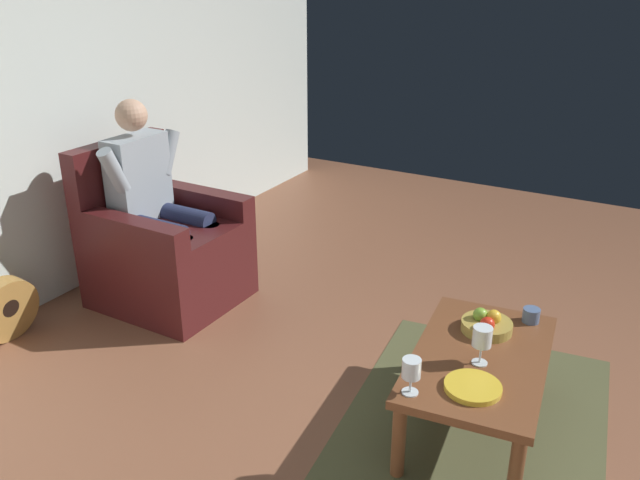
{
  "coord_description": "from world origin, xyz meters",
  "views": [
    {
      "loc": [
        2.6,
        0.4,
        2.04
      ],
      "look_at": [
        -0.17,
        -1.15,
        0.69
      ],
      "focal_mm": 37.0,
      "sensor_mm": 36.0,
      "label": 1
    }
  ],
  "objects_px": {
    "guitar": "(4,304)",
    "candle_jar": "(531,315)",
    "armchair": "(163,249)",
    "wine_glass_far": "(411,371)",
    "coffee_table": "(479,366)",
    "fruit_bowl": "(487,324)",
    "decorative_dish": "(473,387)",
    "person_seated": "(155,197)",
    "wine_glass_near": "(482,339)"
  },
  "relations": [
    {
      "from": "wine_glass_near",
      "to": "candle_jar",
      "type": "xyz_separation_m",
      "value": [
        -0.48,
        0.11,
        -0.09
      ]
    },
    {
      "from": "fruit_bowl",
      "to": "candle_jar",
      "type": "xyz_separation_m",
      "value": [
        -0.19,
        0.16,
        -0.0
      ]
    },
    {
      "from": "fruit_bowl",
      "to": "person_seated",
      "type": "bearing_deg",
      "value": -91.99
    },
    {
      "from": "armchair",
      "to": "fruit_bowl",
      "type": "distance_m",
      "value": 2.1
    },
    {
      "from": "wine_glass_near",
      "to": "candle_jar",
      "type": "bearing_deg",
      "value": 166.9
    },
    {
      "from": "person_seated",
      "to": "wine_glass_near",
      "type": "bearing_deg",
      "value": 81.56
    },
    {
      "from": "wine_glass_far",
      "to": "armchair",
      "type": "bearing_deg",
      "value": -109.85
    },
    {
      "from": "wine_glass_near",
      "to": "fruit_bowl",
      "type": "height_order",
      "value": "wine_glass_near"
    },
    {
      "from": "decorative_dish",
      "to": "candle_jar",
      "type": "xyz_separation_m",
      "value": [
        -0.68,
        0.08,
        0.02
      ]
    },
    {
      "from": "wine_glass_near",
      "to": "decorative_dish",
      "type": "xyz_separation_m",
      "value": [
        0.2,
        0.03,
        -0.11
      ]
    },
    {
      "from": "person_seated",
      "to": "candle_jar",
      "type": "xyz_separation_m",
      "value": [
        -0.12,
        2.29,
        -0.26
      ]
    },
    {
      "from": "wine_glass_far",
      "to": "decorative_dish",
      "type": "xyz_separation_m",
      "value": [
        -0.15,
        0.22,
        -0.1
      ]
    },
    {
      "from": "armchair",
      "to": "wine_glass_far",
      "type": "distance_m",
      "value": 2.1
    },
    {
      "from": "armchair",
      "to": "candle_jar",
      "type": "distance_m",
      "value": 2.27
    },
    {
      "from": "guitar",
      "to": "candle_jar",
      "type": "bearing_deg",
      "value": 109.38
    },
    {
      "from": "candle_jar",
      "to": "armchair",
      "type": "bearing_deg",
      "value": -86.94
    },
    {
      "from": "fruit_bowl",
      "to": "decorative_dish",
      "type": "xyz_separation_m",
      "value": [
        0.49,
        0.09,
        -0.02
      ]
    },
    {
      "from": "coffee_table",
      "to": "decorative_dish",
      "type": "xyz_separation_m",
      "value": [
        0.27,
        0.05,
        0.07
      ]
    },
    {
      "from": "armchair",
      "to": "coffee_table",
      "type": "xyz_separation_m",
      "value": [
        0.29,
        2.14,
        -0.0
      ]
    },
    {
      "from": "wine_glass_near",
      "to": "fruit_bowl",
      "type": "relative_size",
      "value": 0.75
    },
    {
      "from": "fruit_bowl",
      "to": "candle_jar",
      "type": "height_order",
      "value": "fruit_bowl"
    },
    {
      "from": "decorative_dish",
      "to": "candle_jar",
      "type": "height_order",
      "value": "candle_jar"
    },
    {
      "from": "guitar",
      "to": "candle_jar",
      "type": "height_order",
      "value": "guitar"
    },
    {
      "from": "fruit_bowl",
      "to": "armchair",
      "type": "bearing_deg",
      "value": -92.0
    },
    {
      "from": "guitar",
      "to": "coffee_table",
      "type": "bearing_deg",
      "value": 101.8
    },
    {
      "from": "armchair",
      "to": "wine_glass_near",
      "type": "bearing_deg",
      "value": 81.47
    },
    {
      "from": "candle_jar",
      "to": "decorative_dish",
      "type": "bearing_deg",
      "value": -6.59
    },
    {
      "from": "wine_glass_far",
      "to": "fruit_bowl",
      "type": "height_order",
      "value": "wine_glass_far"
    },
    {
      "from": "armchair",
      "to": "wine_glass_near",
      "type": "distance_m",
      "value": 2.19
    },
    {
      "from": "armchair",
      "to": "guitar",
      "type": "bearing_deg",
      "value": -27.96
    },
    {
      "from": "guitar",
      "to": "wine_glass_far",
      "type": "height_order",
      "value": "guitar"
    },
    {
      "from": "wine_glass_far",
      "to": "decorative_dish",
      "type": "relative_size",
      "value": 0.67
    },
    {
      "from": "wine_glass_far",
      "to": "candle_jar",
      "type": "relative_size",
      "value": 1.93
    },
    {
      "from": "person_seated",
      "to": "fruit_bowl",
      "type": "distance_m",
      "value": 2.14
    },
    {
      "from": "candle_jar",
      "to": "fruit_bowl",
      "type": "bearing_deg",
      "value": -40.29
    },
    {
      "from": "guitar",
      "to": "candle_jar",
      "type": "xyz_separation_m",
      "value": [
        -0.96,
        2.72,
        0.21
      ]
    },
    {
      "from": "person_seated",
      "to": "wine_glass_far",
      "type": "distance_m",
      "value": 2.12
    },
    {
      "from": "coffee_table",
      "to": "fruit_bowl",
      "type": "xyz_separation_m",
      "value": [
        -0.22,
        -0.04,
        0.09
      ]
    },
    {
      "from": "wine_glass_near",
      "to": "fruit_bowl",
      "type": "bearing_deg",
      "value": -169.45
    },
    {
      "from": "wine_glass_near",
      "to": "wine_glass_far",
      "type": "relative_size",
      "value": 1.13
    },
    {
      "from": "person_seated",
      "to": "guitar",
      "type": "distance_m",
      "value": 1.05
    },
    {
      "from": "armchair",
      "to": "decorative_dish",
      "type": "xyz_separation_m",
      "value": [
        0.56,
        2.18,
        0.07
      ]
    },
    {
      "from": "person_seated",
      "to": "decorative_dish",
      "type": "distance_m",
      "value": 2.29
    },
    {
      "from": "guitar",
      "to": "wine_glass_far",
      "type": "relative_size",
      "value": 6.43
    },
    {
      "from": "wine_glass_near",
      "to": "wine_glass_far",
      "type": "xyz_separation_m",
      "value": [
        0.35,
        -0.19,
        -0.02
      ]
    },
    {
      "from": "wine_glass_far",
      "to": "candle_jar",
      "type": "distance_m",
      "value": 0.89
    },
    {
      "from": "armchair",
      "to": "decorative_dish",
      "type": "relative_size",
      "value": 4.24
    },
    {
      "from": "person_seated",
      "to": "decorative_dish",
      "type": "relative_size",
      "value": 5.38
    },
    {
      "from": "wine_glass_near",
      "to": "decorative_dish",
      "type": "distance_m",
      "value": 0.24
    },
    {
      "from": "fruit_bowl",
      "to": "decorative_dish",
      "type": "height_order",
      "value": "fruit_bowl"
    }
  ]
}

